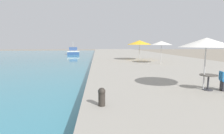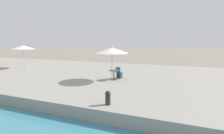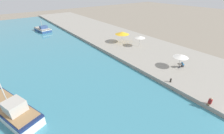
{
  "view_description": "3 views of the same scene",
  "coord_description": "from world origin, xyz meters",
  "px_view_note": "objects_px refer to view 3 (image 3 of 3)",
  "views": [
    {
      "loc": [
        0.59,
        3.99,
        2.81
      ],
      "look_at": [
        1.5,
        14.35,
        1.45
      ],
      "focal_mm": 28.0,
      "sensor_mm": 36.0,
      "label": 1
    },
    {
      "loc": [
        -6.31,
        6.88,
        3.5
      ],
      "look_at": [
        5.66,
        11.73,
        1.65
      ],
      "focal_mm": 28.0,
      "sensor_mm": 36.0,
      "label": 2
    },
    {
      "loc": [
        -17.24,
        0.52,
        13.21
      ],
      "look_at": [
        -4.0,
        18.0,
        1.25
      ],
      "focal_mm": 24.0,
      "sensor_mm": 36.0,
      "label": 3
    }
  ],
  "objects_px": {
    "fishing_boat_mid": "(43,29)",
    "mooring_bollard": "(171,80)",
    "fishing_boat_near": "(11,109)",
    "cafe_umbrella_white": "(140,37)",
    "cafe_table": "(180,65)",
    "person_at_quay": "(210,102)",
    "cafe_chair_left": "(183,65)",
    "cafe_umbrella_pink": "(181,56)",
    "cafe_umbrella_striped": "(122,33)"
  },
  "relations": [
    {
      "from": "fishing_boat_near",
      "to": "mooring_bollard",
      "type": "relative_size",
      "value": 14.12
    },
    {
      "from": "cafe_table",
      "to": "person_at_quay",
      "type": "height_order",
      "value": "person_at_quay"
    },
    {
      "from": "person_at_quay",
      "to": "mooring_bollard",
      "type": "bearing_deg",
      "value": 85.31
    },
    {
      "from": "cafe_umbrella_white",
      "to": "cafe_umbrella_striped",
      "type": "height_order",
      "value": "cafe_umbrella_striped"
    },
    {
      "from": "fishing_boat_mid",
      "to": "cafe_umbrella_white",
      "type": "bearing_deg",
      "value": -73.08
    },
    {
      "from": "cafe_umbrella_white",
      "to": "cafe_umbrella_pink",
      "type": "bearing_deg",
      "value": -100.65
    },
    {
      "from": "cafe_umbrella_pink",
      "to": "cafe_chair_left",
      "type": "relative_size",
      "value": 2.74
    },
    {
      "from": "fishing_boat_near",
      "to": "cafe_chair_left",
      "type": "distance_m",
      "value": 25.96
    },
    {
      "from": "fishing_boat_near",
      "to": "cafe_umbrella_striped",
      "type": "bearing_deg",
      "value": 2.08
    },
    {
      "from": "mooring_bollard",
      "to": "cafe_umbrella_white",
      "type": "bearing_deg",
      "value": 61.77
    },
    {
      "from": "fishing_boat_near",
      "to": "mooring_bollard",
      "type": "bearing_deg",
      "value": -40.99
    },
    {
      "from": "cafe_umbrella_striped",
      "to": "person_at_quay",
      "type": "xyz_separation_m",
      "value": [
        -6.15,
        -23.33,
        -1.95
      ]
    },
    {
      "from": "cafe_umbrella_white",
      "to": "cafe_umbrella_striped",
      "type": "distance_m",
      "value": 4.82
    },
    {
      "from": "cafe_umbrella_white",
      "to": "cafe_table",
      "type": "distance_m",
      "value": 11.71
    },
    {
      "from": "fishing_boat_mid",
      "to": "cafe_umbrella_striped",
      "type": "distance_m",
      "value": 28.2
    },
    {
      "from": "fishing_boat_mid",
      "to": "cafe_umbrella_white",
      "type": "distance_m",
      "value": 32.94
    },
    {
      "from": "cafe_table",
      "to": "fishing_boat_near",
      "type": "bearing_deg",
      "value": 166.97
    },
    {
      "from": "fishing_boat_near",
      "to": "cafe_table",
      "type": "height_order",
      "value": "fishing_boat_near"
    },
    {
      "from": "cafe_chair_left",
      "to": "person_at_quay",
      "type": "relative_size",
      "value": 0.93
    },
    {
      "from": "cafe_umbrella_pink",
      "to": "cafe_umbrella_striped",
      "type": "bearing_deg",
      "value": 87.19
    },
    {
      "from": "cafe_umbrella_pink",
      "to": "person_at_quay",
      "type": "relative_size",
      "value": 2.55
    },
    {
      "from": "cafe_umbrella_pink",
      "to": "mooring_bollard",
      "type": "distance_m",
      "value": 5.56
    },
    {
      "from": "cafe_umbrella_white",
      "to": "cafe_chair_left",
      "type": "bearing_deg",
      "value": -96.22
    },
    {
      "from": "fishing_boat_mid",
      "to": "person_at_quay",
      "type": "xyz_separation_m",
      "value": [
        6.16,
        -48.6,
        0.35
      ]
    },
    {
      "from": "cafe_table",
      "to": "person_at_quay",
      "type": "bearing_deg",
      "value": -127.18
    },
    {
      "from": "mooring_bollard",
      "to": "cafe_umbrella_pink",
      "type": "bearing_deg",
      "value": 20.03
    },
    {
      "from": "cafe_umbrella_pink",
      "to": "mooring_bollard",
      "type": "xyz_separation_m",
      "value": [
        -4.91,
        -1.79,
        -1.89
      ]
    },
    {
      "from": "fishing_boat_mid",
      "to": "cafe_table",
      "type": "xyz_separation_m",
      "value": [
        11.7,
        -41.3,
        0.46
      ]
    },
    {
      "from": "fishing_boat_near",
      "to": "fishing_boat_mid",
      "type": "bearing_deg",
      "value": 49.87
    },
    {
      "from": "fishing_boat_near",
      "to": "fishing_boat_mid",
      "type": "xyz_separation_m",
      "value": [
        12.89,
        35.61,
        -0.25
      ]
    },
    {
      "from": "fishing_boat_mid",
      "to": "cafe_chair_left",
      "type": "relative_size",
      "value": 7.72
    },
    {
      "from": "cafe_umbrella_white",
      "to": "cafe_table",
      "type": "height_order",
      "value": "cafe_umbrella_white"
    },
    {
      "from": "cafe_chair_left",
      "to": "person_at_quay",
      "type": "xyz_separation_m",
      "value": [
        -6.23,
        -7.11,
        0.1
      ]
    },
    {
      "from": "cafe_umbrella_striped",
      "to": "person_at_quay",
      "type": "distance_m",
      "value": 24.2
    },
    {
      "from": "fishing_boat_near",
      "to": "fishing_boat_mid",
      "type": "height_order",
      "value": "fishing_boat_near"
    },
    {
      "from": "fishing_boat_near",
      "to": "cafe_table",
      "type": "bearing_deg",
      "value": -33.27
    },
    {
      "from": "cafe_umbrella_pink",
      "to": "fishing_boat_mid",
      "type": "bearing_deg",
      "value": 105.63
    },
    {
      "from": "cafe_umbrella_striped",
      "to": "cafe_chair_left",
      "type": "height_order",
      "value": "cafe_umbrella_striped"
    },
    {
      "from": "cafe_table",
      "to": "mooring_bollard",
      "type": "xyz_separation_m",
      "value": [
        -5.07,
        -1.7,
        -0.18
      ]
    },
    {
      "from": "fishing_boat_near",
      "to": "cafe_umbrella_white",
      "type": "height_order",
      "value": "fishing_boat_near"
    },
    {
      "from": "mooring_bollard",
      "to": "fishing_boat_mid",
      "type": "bearing_deg",
      "value": 98.76
    },
    {
      "from": "cafe_umbrella_white",
      "to": "cafe_umbrella_striped",
      "type": "xyz_separation_m",
      "value": [
        -1.35,
        4.62,
        0.1
      ]
    },
    {
      "from": "fishing_boat_mid",
      "to": "mooring_bollard",
      "type": "xyz_separation_m",
      "value": [
        6.62,
        -43.0,
        0.27
      ]
    },
    {
      "from": "fishing_boat_mid",
      "to": "cafe_table",
      "type": "distance_m",
      "value": 42.93
    },
    {
      "from": "cafe_umbrella_pink",
      "to": "cafe_umbrella_white",
      "type": "height_order",
      "value": "cafe_umbrella_white"
    },
    {
      "from": "mooring_bollard",
      "to": "cafe_chair_left",
      "type": "bearing_deg",
      "value": 14.73
    },
    {
      "from": "cafe_umbrella_white",
      "to": "fishing_boat_mid",
      "type": "bearing_deg",
      "value": 114.56
    },
    {
      "from": "cafe_umbrella_pink",
      "to": "mooring_bollard",
      "type": "height_order",
      "value": "cafe_umbrella_pink"
    },
    {
      "from": "cafe_umbrella_pink",
      "to": "fishing_boat_near",
      "type": "bearing_deg",
      "value": 167.08
    },
    {
      "from": "cafe_chair_left",
      "to": "fishing_boat_mid",
      "type": "bearing_deg",
      "value": -148.8
    }
  ]
}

